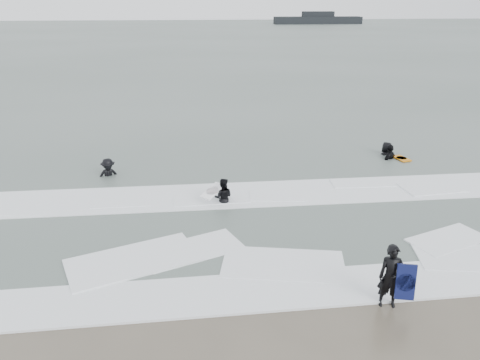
{
  "coord_description": "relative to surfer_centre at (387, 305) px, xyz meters",
  "views": [
    {
      "loc": [
        -1.74,
        -11.18,
        7.48
      ],
      "look_at": [
        0.0,
        5.0,
        1.1
      ],
      "focal_mm": 35.0,
      "sensor_mm": 36.0,
      "label": 1
    }
  ],
  "objects": [
    {
      "name": "surfer_right_near",
      "position": [
        4.79,
        11.29,
        0.0
      ],
      "size": [
        1.16,
        1.07,
        1.91
      ],
      "primitive_type": "imported",
      "rotation": [
        0.0,
        0.0,
        -2.46
      ],
      "color": "black",
      "rests_on": "ground"
    },
    {
      "name": "ground",
      "position": [
        -3.16,
        1.5,
        0.0
      ],
      "size": [
        320.0,
        320.0,
        0.0
      ],
      "primitive_type": "plane",
      "color": "brown",
      "rests_on": "ground"
    },
    {
      "name": "surf_foam",
      "position": [
        -3.16,
        5.2,
        0.04
      ],
      "size": [
        30.03,
        9.06,
        0.09
      ],
      "color": "white",
      "rests_on": "ground"
    },
    {
      "name": "surfer_centre",
      "position": [
        0.0,
        0.0,
        0.0
      ],
      "size": [
        0.72,
        0.55,
        1.76
      ],
      "primitive_type": "imported",
      "rotation": [
        0.0,
        0.0,
        -0.21
      ],
      "color": "black",
      "rests_on": "ground"
    },
    {
      "name": "sea",
      "position": [
        -3.16,
        81.5,
        0.06
      ],
      "size": [
        320.0,
        320.0,
        0.0
      ],
      "primitive_type": "plane",
      "color": "#47544C",
      "rests_on": "ground"
    },
    {
      "name": "surfer_breaker",
      "position": [
        -8.63,
        10.25,
        0.0
      ],
      "size": [
        1.26,
        0.98,
        1.72
      ],
      "primitive_type": "imported",
      "rotation": [
        0.0,
        0.0,
        0.35
      ],
      "color": "black",
      "rests_on": "ground"
    },
    {
      "name": "vessel_horizon",
      "position": [
        33.47,
        132.52,
        1.3
      ],
      "size": [
        25.7,
        4.59,
        3.49
      ],
      "color": "black",
      "rests_on": "ground"
    },
    {
      "name": "bodyboards",
      "position": [
        0.47,
        5.97,
        0.5
      ],
      "size": [
        10.33,
        11.97,
        1.25
      ],
      "color": "#0D1340",
      "rests_on": "ground"
    },
    {
      "name": "surfer_wading",
      "position": [
        -3.78,
        6.91,
        0.0
      ],
      "size": [
        0.86,
        0.73,
        1.57
      ],
      "primitive_type": "imported",
      "rotation": [
        0.0,
        0.0,
        2.95
      ],
      "color": "black",
      "rests_on": "ground"
    },
    {
      "name": "surfer_right_far",
      "position": [
        4.88,
        11.93,
        0.0
      ],
      "size": [
        1.06,
        1.04,
        1.84
      ],
      "primitive_type": "imported",
      "rotation": [
        0.0,
        0.0,
        -2.4
      ],
      "color": "black",
      "rests_on": "ground"
    }
  ]
}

